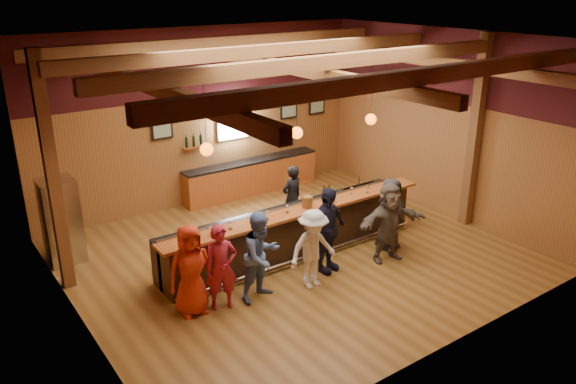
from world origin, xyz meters
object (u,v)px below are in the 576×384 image
customer_brown (389,222)px  customer_denim (261,256)px  customer_redvest (221,267)px  bar_counter (293,230)px  bottle_a (324,194)px  customer_dark (390,214)px  bartender (292,198)px  stainless_fridge (61,221)px  ice_bucket (308,202)px  customer_navy (327,231)px  customer_white (313,249)px  back_bar_cabinet (252,177)px  customer_orange (191,270)px

customer_brown → customer_denim: bearing=-174.5°
customer_redvest → customer_denim: (0.76, -0.13, 0.05)m
bar_counter → bottle_a: size_ratio=19.29×
customer_dark → bartender: 2.34m
stainless_fridge → ice_bucket: (4.28, -2.74, 0.33)m
customer_redvest → customer_navy: customer_navy is taller
customer_brown → bottle_a: size_ratio=5.20×
customer_redvest → customer_white: (1.77, -0.35, -0.01)m
back_bar_cabinet → bartender: bartender is taller
customer_denim → customer_brown: (2.97, -0.25, -0.00)m
bar_counter → customer_navy: 1.13m
customer_navy → bottle_a: 1.15m
customer_navy → bartender: bearing=60.7°
customer_denim → bartender: bearing=34.0°
customer_redvest → bottle_a: size_ratio=4.88×
bar_counter → bottle_a: bottle_a is taller
customer_denim → ice_bucket: bearing=17.0°
customer_white → customer_navy: (0.60, 0.32, 0.10)m
bar_counter → customer_brown: size_ratio=3.71×
back_bar_cabinet → stainless_fridge: stainless_fridge is taller
stainless_fridge → bartender: bearing=-16.6°
customer_dark → ice_bucket: customer_dark is taller
back_bar_cabinet → ice_bucket: (-1.02, -3.86, 0.75)m
bar_counter → bartender: bartender is taller
customer_orange → customer_redvest: (0.51, -0.15, -0.04)m
stainless_fridge → customer_white: size_ratio=1.14×
bar_counter → customer_navy: customer_navy is taller
customer_orange → customer_denim: bearing=-6.5°
customer_brown → bottle_a: 1.50m
customer_denim → customer_navy: bearing=-6.5°
back_bar_cabinet → customer_orange: 6.00m
stainless_fridge → customer_denim: 4.44m
customer_brown → back_bar_cabinet: bearing=103.2°
customer_white → ice_bucket: bearing=58.7°
stainless_fridge → bartender: (4.82, -1.44, -0.12)m
customer_brown → customer_dark: (0.42, 0.39, -0.05)m
customer_orange → customer_denim: (1.27, -0.28, 0.01)m
customer_brown → bartender: (-0.72, 2.43, -0.07)m
customer_navy → bottle_a: (0.63, 0.90, 0.35)m
customer_denim → customer_brown: customer_denim is taller
customer_denim → bartender: 3.13m
customer_navy → bottle_a: customer_navy is taller
customer_redvest → ice_bucket: size_ratio=6.70×
stainless_fridge → customer_orange: stainless_fridge is taller
bar_counter → customer_redvest: size_ratio=3.95×
customer_denim → customer_white: customer_denim is taller
customer_white → bartender: customer_white is taller
bartender → customer_brown: bearing=99.2°
customer_white → bottle_a: 1.79m
customer_denim → customer_brown: 2.98m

